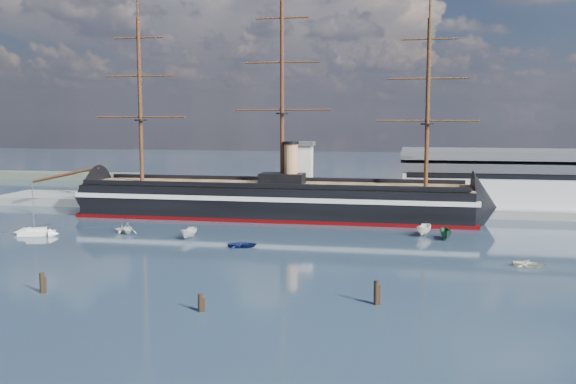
# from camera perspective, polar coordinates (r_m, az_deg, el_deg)

# --- Properties ---
(ground) EXTENTS (600.00, 600.00, 0.00)m
(ground) POSITION_cam_1_polar(r_m,az_deg,el_deg) (127.80, -2.37, -3.69)
(ground) COLOR #212D3F
(ground) RESTS_ON ground
(quay) EXTENTS (180.00, 18.00, 2.00)m
(quay) POSITION_cam_1_polar(r_m,az_deg,el_deg) (161.11, 4.05, -1.53)
(quay) COLOR slate
(quay) RESTS_ON ground
(warehouse) EXTENTS (63.00, 21.00, 11.60)m
(warehouse) POSITION_cam_1_polar(r_m,az_deg,el_deg) (165.58, 20.97, 1.05)
(warehouse) COLOR #B7BABC
(warehouse) RESTS_ON ground
(quay_tower) EXTENTS (5.00, 5.00, 15.00)m
(quay_tower) POSITION_cam_1_polar(r_m,az_deg,el_deg) (158.04, 1.42, 1.88)
(quay_tower) COLOR silver
(quay_tower) RESTS_ON ground
(warship) EXTENTS (112.88, 16.25, 53.94)m
(warship) POSITION_cam_1_polar(r_m,az_deg,el_deg) (147.23, -1.94, -0.71)
(warship) COLOR black
(warship) RESTS_ON ground
(sailboat) EXTENTS (7.09, 3.74, 10.89)m
(sailboat) POSITION_cam_1_polar(r_m,az_deg,el_deg) (134.61, -21.46, -3.32)
(sailboat) COLOR white
(sailboat) RESTS_ON ground
(motorboat_a) EXTENTS (6.41, 3.02, 2.47)m
(motorboat_a) POSITION_cam_1_polar(r_m,az_deg,el_deg) (124.09, -8.77, -4.08)
(motorboat_a) COLOR silver
(motorboat_a) RESTS_ON ground
(motorboat_b) EXTENTS (1.87, 3.43, 1.52)m
(motorboat_b) POSITION_cam_1_polar(r_m,az_deg,el_deg) (114.41, -4.08, -4.93)
(motorboat_b) COLOR navy
(motorboat_b) RESTS_ON ground
(motorboat_c) EXTENTS (6.34, 2.55, 2.50)m
(motorboat_c) POSITION_cam_1_polar(r_m,az_deg,el_deg) (125.25, 13.84, -4.10)
(motorboat_c) COLOR #215131
(motorboat_c) RESTS_ON ground
(motorboat_d) EXTENTS (7.15, 4.74, 2.42)m
(motorboat_d) POSITION_cam_1_polar(r_m,az_deg,el_deg) (131.11, -14.06, -3.62)
(motorboat_d) COLOR silver
(motorboat_d) RESTS_ON ground
(motorboat_e) EXTENTS (1.60, 3.11, 1.39)m
(motorboat_e) POSITION_cam_1_polar(r_m,az_deg,el_deg) (106.40, 20.64, -6.25)
(motorboat_e) COLOR white
(motorboat_e) RESTS_ON ground
(motorboat_f) EXTENTS (7.10, 4.19, 2.67)m
(motorboat_f) POSITION_cam_1_polar(r_m,az_deg,el_deg) (128.15, 12.00, -3.80)
(motorboat_f) COLOR white
(motorboat_f) RESTS_ON ground
(motorboat_g) EXTENTS (3.75, 5.57, 1.88)m
(motorboat_g) POSITION_cam_1_polar(r_m,az_deg,el_deg) (132.74, -14.59, -3.51)
(motorboat_g) COLOR silver
(motorboat_g) RESTS_ON ground
(piling_near_left) EXTENTS (0.64, 0.64, 3.41)m
(piling_near_left) POSITION_cam_1_polar(r_m,az_deg,el_deg) (91.40, -20.99, -8.36)
(piling_near_left) COLOR black
(piling_near_left) RESTS_ON ground
(piling_near_mid) EXTENTS (0.64, 0.64, 2.86)m
(piling_near_mid) POSITION_cam_1_polar(r_m,az_deg,el_deg) (78.37, -7.78, -10.47)
(piling_near_mid) COLOR black
(piling_near_mid) RESTS_ON ground
(piling_near_right) EXTENTS (0.64, 0.64, 3.77)m
(piling_near_right) POSITION_cam_1_polar(r_m,az_deg,el_deg) (81.06, 7.84, -9.89)
(piling_near_right) COLOR black
(piling_near_right) RESTS_ON ground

